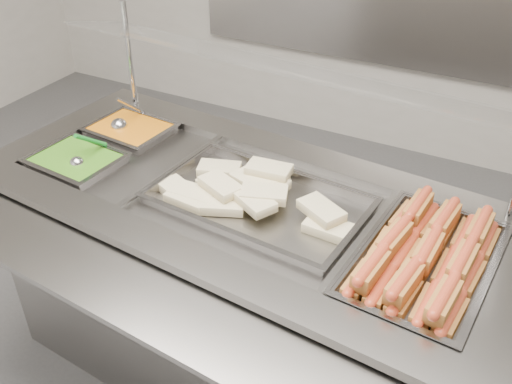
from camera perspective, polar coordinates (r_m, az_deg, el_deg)
The scene contains 11 objects.
steam_counter at distance 2.19m, azimuth -1.12°, elevation -9.92°, with size 1.94×0.98×0.90m.
tray_rail at distance 1.63m, azimuth -11.39°, elevation -10.04°, with size 1.82×0.52×0.05m.
sneeze_guard at distance 1.90m, azimuth 2.33°, elevation 12.21°, with size 1.67×0.43×0.44m.
pan_hotdogs at distance 1.74m, azimuth 16.38°, elevation -7.48°, with size 0.38×0.58×0.10m.
pan_wraps at distance 1.90m, azimuth 0.26°, elevation -1.32°, with size 0.71×0.46×0.07m.
pan_beans at distance 2.38m, azimuth -12.36°, elevation 5.43°, with size 0.32×0.26×0.10m.
pan_peas at distance 2.22m, azimuth -17.43°, elevation 2.30°, with size 0.32×0.26×0.10m.
hotdogs_in_buns at distance 1.70m, azimuth 16.63°, elevation -6.25°, with size 0.34×0.54×0.12m.
tortilla_wraps at distance 1.90m, azimuth -1.30°, elevation 0.06°, with size 0.69×0.33×0.09m.
ladle at distance 2.38m, azimuth -13.44°, elevation 6.52°, with size 0.07×0.19×0.16m.
serving_spoon at distance 2.17m, azimuth -17.22°, elevation 3.14°, with size 0.06×0.18×0.14m.
Camera 1 is at (0.71, -1.04, 1.97)m, focal length 40.00 mm.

